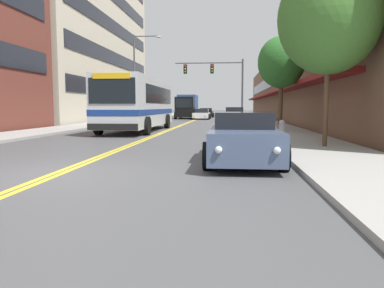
# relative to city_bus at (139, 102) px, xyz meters

# --- Properties ---
(ground_plane) EXTENTS (240.00, 240.00, 0.00)m
(ground_plane) POSITION_rel_city_bus_xyz_m (1.79, 21.81, -1.81)
(ground_plane) COLOR #4C4C4F
(sidewalk_left) EXTENTS (3.11, 106.00, 0.12)m
(sidewalk_left) POSITION_rel_city_bus_xyz_m (-5.26, 21.81, -1.75)
(sidewalk_left) COLOR #9E9B96
(sidewalk_left) RESTS_ON ground_plane
(sidewalk_right) EXTENTS (3.11, 106.00, 0.12)m
(sidewalk_right) POSITION_rel_city_bus_xyz_m (8.85, 21.81, -1.75)
(sidewalk_right) COLOR #9E9B96
(sidewalk_right) RESTS_ON ground_plane
(centre_line) EXTENTS (0.34, 106.00, 0.01)m
(centre_line) POSITION_rel_city_bus_xyz_m (1.79, 21.81, -1.81)
(centre_line) COLOR yellow
(centre_line) RESTS_ON ground_plane
(office_tower_left) EXTENTS (12.08, 29.40, 23.93)m
(office_tower_left) POSITION_rel_city_bus_xyz_m (-13.06, 18.61, 10.15)
(office_tower_left) COLOR beige
(office_tower_left) RESTS_ON ground_plane
(storefront_row_right) EXTENTS (9.10, 68.00, 7.36)m
(storefront_row_right) POSITION_rel_city_bus_xyz_m (14.63, 21.81, 1.87)
(storefront_row_right) COLOR brown
(storefront_row_right) RESTS_ON ground_plane
(city_bus) EXTENTS (2.95, 10.74, 3.21)m
(city_bus) POSITION_rel_city_bus_xyz_m (0.00, 0.00, 0.00)
(city_bus) COLOR silver
(city_bus) RESTS_ON ground_plane
(car_red_parked_left_mid) EXTENTS (2.21, 4.65, 1.25)m
(car_red_parked_left_mid) POSITION_rel_city_bus_xyz_m (-2.48, 12.49, -1.23)
(car_red_parked_left_mid) COLOR maroon
(car_red_parked_left_mid) RESTS_ON ground_plane
(car_slate_blue_parked_right_foreground) EXTENTS (2.02, 4.87, 1.37)m
(car_slate_blue_parked_right_foreground) POSITION_rel_city_bus_xyz_m (6.08, -12.89, -1.16)
(car_slate_blue_parked_right_foreground) COLOR #475675
(car_slate_blue_parked_right_foreground) RESTS_ON ground_plane
(car_champagne_parked_right_mid) EXTENTS (2.11, 4.49, 1.47)m
(car_champagne_parked_right_mid) POSITION_rel_city_bus_xyz_m (6.18, 11.78, -1.13)
(car_champagne_parked_right_mid) COLOR beige
(car_champagne_parked_right_mid) RESTS_ON ground_plane
(car_white_moving_lead) EXTENTS (2.13, 4.77, 1.26)m
(car_white_moving_lead) POSITION_rel_city_bus_xyz_m (2.36, 22.22, -1.22)
(car_white_moving_lead) COLOR white
(car_white_moving_lead) RESTS_ON ground_plane
(car_black_moving_second) EXTENTS (2.20, 4.43, 1.31)m
(car_black_moving_second) POSITION_rel_city_bus_xyz_m (2.41, 30.61, -1.20)
(car_black_moving_second) COLOR black
(car_black_moving_second) RESTS_ON ground_plane
(box_truck) EXTENTS (2.58, 6.86, 3.01)m
(box_truck) POSITION_rel_city_bus_xyz_m (0.33, 24.52, -0.24)
(box_truck) COLOR black
(box_truck) RESTS_ON ground_plane
(traffic_signal_mast) EXTENTS (6.90, 0.38, 6.27)m
(traffic_signal_mast) POSITION_rel_city_bus_xyz_m (4.60, 15.05, 2.69)
(traffic_signal_mast) COLOR #47474C
(traffic_signal_mast) RESTS_ON ground_plane
(street_lamp_left_far) EXTENTS (2.73, 0.28, 8.40)m
(street_lamp_left_far) POSITION_rel_city_bus_xyz_m (-3.13, 12.79, 3.20)
(street_lamp_left_far) COLOR #47474C
(street_lamp_left_far) RESTS_ON ground_plane
(street_tree_right_near) EXTENTS (3.49, 3.49, 6.34)m
(street_tree_right_near) POSITION_rel_city_bus_xyz_m (9.07, -9.66, 2.73)
(street_tree_right_near) COLOR brown
(street_tree_right_near) RESTS_ON sidewalk_right
(street_tree_right_mid) EXTENTS (2.76, 2.76, 5.52)m
(street_tree_right_mid) POSITION_rel_city_bus_xyz_m (8.72, -0.55, 2.29)
(street_tree_right_mid) COLOR brown
(street_tree_right_mid) RESTS_ON sidewalk_right
(fire_hydrant) EXTENTS (0.35, 0.27, 0.88)m
(fire_hydrant) POSITION_rel_city_bus_xyz_m (7.74, -8.39, -1.25)
(fire_hydrant) COLOR #B7B7BC
(fire_hydrant) RESTS_ON sidewalk_right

